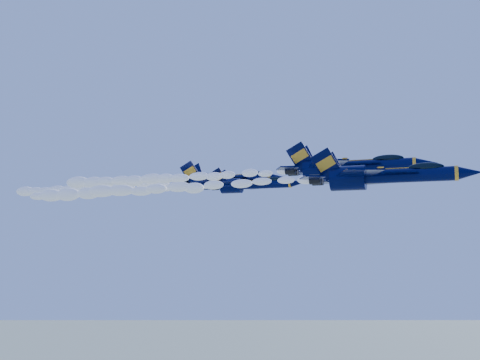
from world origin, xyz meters
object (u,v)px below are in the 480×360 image
(jet_third, at_px, (250,184))
(jet_lead, at_px, (381,176))
(jet_fourth, at_px, (226,180))
(jet_second, at_px, (349,167))

(jet_third, bearing_deg, jet_lead, -44.48)
(jet_fourth, bearing_deg, jet_third, -30.12)
(jet_lead, relative_size, jet_third, 1.11)
(jet_lead, bearing_deg, jet_third, 135.52)
(jet_lead, distance_m, jet_second, 15.31)
(jet_second, height_order, jet_fourth, jet_fourth)
(jet_lead, xyz_separation_m, jet_fourth, (-28.34, 25.60, 3.59))
(jet_third, xyz_separation_m, jet_fourth, (-5.57, 3.23, 1.35))
(jet_second, xyz_separation_m, jet_fourth, (-22.73, 11.70, 0.47))
(jet_second, distance_m, jet_third, 19.16)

